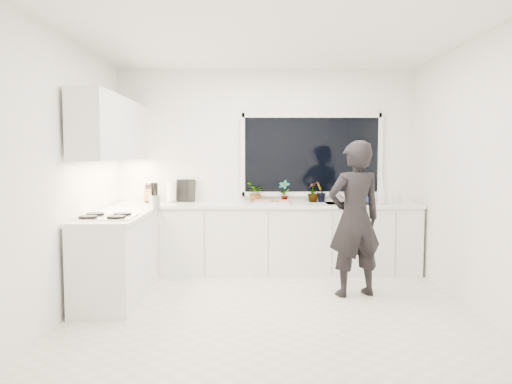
{
  "coord_description": "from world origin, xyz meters",
  "views": [
    {
      "loc": [
        -0.22,
        -5.02,
        1.57
      ],
      "look_at": [
        -0.16,
        0.4,
        1.15
      ],
      "focal_mm": 35.0,
      "sensor_mm": 36.0,
      "label": 1
    }
  ],
  "objects": [
    {
      "name": "countertop_back",
      "position": [
        0.0,
        1.44,
        0.9
      ],
      "size": [
        3.94,
        0.62,
        0.04
      ],
      "primitive_type": "cube",
      "color": "silver",
      "rests_on": "base_cabinets_back"
    },
    {
      "name": "sink",
      "position": [
        1.05,
        1.45,
        0.87
      ],
      "size": [
        0.58,
        0.42,
        0.14
      ],
      "primitive_type": "cube",
      "color": "silver",
      "rests_on": "countertop_back"
    },
    {
      "name": "stovetop",
      "position": [
        -1.69,
        -0.0,
        0.94
      ],
      "size": [
        0.56,
        0.48,
        0.03
      ],
      "primitive_type": "cube",
      "color": "black",
      "rests_on": "countertop_left"
    },
    {
      "name": "watering_can",
      "position": [
        1.28,
        1.61,
        0.98
      ],
      "size": [
        0.17,
        0.17,
        0.13
      ],
      "primitive_type": "cylinder",
      "rotation": [
        0.0,
        0.0,
        -0.27
      ],
      "color": "#143CBF",
      "rests_on": "countertop_back"
    },
    {
      "name": "wall_back",
      "position": [
        0.0,
        1.76,
        1.35
      ],
      "size": [
        4.0,
        0.02,
        2.7
      ],
      "primitive_type": "cube",
      "color": "white",
      "rests_on": "ground"
    },
    {
      "name": "wall_left",
      "position": [
        -2.01,
        0.0,
        1.35
      ],
      "size": [
        0.02,
        3.5,
        2.7
      ],
      "primitive_type": "cube",
      "color": "white",
      "rests_on": "ground"
    },
    {
      "name": "pizza_tray",
      "position": [
        0.05,
        1.42,
        0.94
      ],
      "size": [
        0.54,
        0.43,
        0.03
      ],
      "primitive_type": "cube",
      "rotation": [
        0.0,
        0.0,
        -0.13
      ],
      "color": "silver",
      "rests_on": "countertop_back"
    },
    {
      "name": "picture_frame_large",
      "position": [
        -1.07,
        1.69,
        1.06
      ],
      "size": [
        0.21,
        0.1,
        0.28
      ],
      "primitive_type": "cube",
      "rotation": [
        0.0,
        0.0,
        -0.37
      ],
      "color": "black",
      "rests_on": "countertop_back"
    },
    {
      "name": "ceiling",
      "position": [
        0.0,
        0.0,
        2.71
      ],
      "size": [
        4.0,
        3.5,
        0.02
      ],
      "primitive_type": "cube",
      "color": "white",
      "rests_on": "wall_back"
    },
    {
      "name": "base_cabinets_back",
      "position": [
        0.0,
        1.45,
        0.44
      ],
      "size": [
        3.92,
        0.58,
        0.88
      ],
      "primitive_type": "cube",
      "color": "white",
      "rests_on": "floor"
    },
    {
      "name": "paper_towel_roll",
      "position": [
        -1.28,
        1.55,
        1.05
      ],
      "size": [
        0.14,
        0.14,
        0.26
      ],
      "primitive_type": "cylinder",
      "rotation": [
        0.0,
        0.0,
        -0.35
      ],
      "color": "white",
      "rests_on": "countertop_back"
    },
    {
      "name": "soap_bottles",
      "position": [
        1.49,
        1.3,
        1.07
      ],
      "size": [
        0.35,
        0.18,
        0.33
      ],
      "color": "#D8BF66",
      "rests_on": "countertop_back"
    },
    {
      "name": "window",
      "position": [
        0.6,
        1.73,
        1.55
      ],
      "size": [
        1.8,
        0.02,
        1.0
      ],
      "primitive_type": "cube",
      "color": "black",
      "rests_on": "wall_back"
    },
    {
      "name": "base_cabinets_left",
      "position": [
        -1.67,
        0.35,
        0.44
      ],
      "size": [
        0.58,
        1.6,
        0.88
      ],
      "primitive_type": "cube",
      "color": "white",
      "rests_on": "floor"
    },
    {
      "name": "person",
      "position": [
        0.92,
        0.39,
        0.86
      ],
      "size": [
        0.71,
        0.57,
        1.71
      ],
      "primitive_type": "imported",
      "rotation": [
        0.0,
        0.0,
        3.42
      ],
      "color": "black",
      "rests_on": "floor"
    },
    {
      "name": "upper_cabinets",
      "position": [
        -1.79,
        0.7,
        1.85
      ],
      "size": [
        0.34,
        2.1,
        0.7
      ],
      "primitive_type": "cube",
      "color": "white",
      "rests_on": "wall_left"
    },
    {
      "name": "pizza",
      "position": [
        0.05,
        1.42,
        0.95
      ],
      "size": [
        0.49,
        0.38,
        0.01
      ],
      "primitive_type": "cube",
      "rotation": [
        0.0,
        0.0,
        -0.13
      ],
      "color": "#AF3417",
      "rests_on": "pizza_tray"
    },
    {
      "name": "utensil_crock",
      "position": [
        -1.35,
        0.8,
        1.0
      ],
      "size": [
        0.15,
        0.15,
        0.16
      ],
      "primitive_type": "cylinder",
      "rotation": [
        0.0,
        0.0,
        -0.17
      ],
      "color": "silver",
      "rests_on": "countertop_left"
    },
    {
      "name": "faucet",
      "position": [
        1.05,
        1.65,
        1.03
      ],
      "size": [
        0.03,
        0.03,
        0.22
      ],
      "primitive_type": "cylinder",
      "color": "silver",
      "rests_on": "countertop_back"
    },
    {
      "name": "countertop_left",
      "position": [
        -1.67,
        0.35,
        0.9
      ],
      "size": [
        0.62,
        1.6,
        0.04
      ],
      "primitive_type": "cube",
      "color": "silver",
      "rests_on": "base_cabinets_left"
    },
    {
      "name": "wall_right",
      "position": [
        2.01,
        0.0,
        1.35
      ],
      "size": [
        0.02,
        3.5,
        2.7
      ],
      "primitive_type": "cube",
      "color": "white",
      "rests_on": "ground"
    },
    {
      "name": "knife_block",
      "position": [
        -1.56,
        1.59,
        1.03
      ],
      "size": [
        0.14,
        0.12,
        0.22
      ],
      "primitive_type": "cube",
      "rotation": [
        0.0,
        0.0,
        -0.14
      ],
      "color": "#8A6140",
      "rests_on": "countertop_back"
    },
    {
      "name": "floor",
      "position": [
        0.0,
        0.0,
        -0.01
      ],
      "size": [
        4.0,
        3.5,
        0.02
      ],
      "primitive_type": "cube",
      "color": "beige",
      "rests_on": "ground"
    },
    {
      "name": "herb_plants",
      "position": [
        0.22,
        1.61,
        1.06
      ],
      "size": [
        1.09,
        0.28,
        0.29
      ],
      "color": "#26662D",
      "rests_on": "countertop_back"
    },
    {
      "name": "picture_frame_small",
      "position": [
        -1.1,
        1.69,
        1.07
      ],
      "size": [
        0.25,
        0.03,
        0.3
      ],
      "primitive_type": "cube",
      "rotation": [
        0.0,
        0.0,
        -0.05
      ],
      "color": "black",
      "rests_on": "countertop_back"
    }
  ]
}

